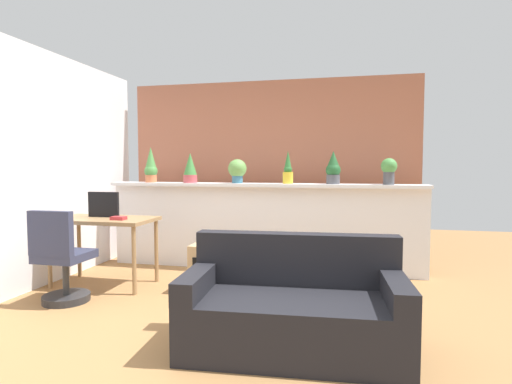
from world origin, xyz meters
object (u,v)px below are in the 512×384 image
Objects in this scene: potted_plant_0 at (151,166)px; potted_plant_5 at (389,169)px; side_cube_shelf at (212,267)px; potted_plant_4 at (333,168)px; potted_plant_1 at (190,168)px; potted_plant_3 at (288,170)px; vase_on_shelf at (208,237)px; potted_plant_2 at (237,170)px; couch at (294,310)px; tv_monitor at (104,204)px; desk at (104,226)px; office_chair at (61,264)px; book_on_desk at (119,218)px.

potted_plant_0 is 1.52× the size of potted_plant_5.
side_cube_shelf is (-1.86, -0.92, -1.03)m from potted_plant_5.
side_cube_shelf is at bearing -141.90° from potted_plant_4.
potted_plant_3 is (1.28, 0.01, -0.02)m from potted_plant_1.
side_cube_shelf is 0.33m from vase_on_shelf.
potted_plant_2 is 0.75× the size of potted_plant_3.
potted_plant_1 is 1.83m from potted_plant_4.
potted_plant_3 is 2.37m from couch.
side_cube_shelf is at bearing -0.50° from tv_monitor.
potted_plant_5 is (1.19, -0.02, 0.01)m from potted_plant_3.
desk is 1.21× the size of office_chair.
potted_plant_3 reaches higher than potted_plant_5.
potted_plant_5 is at bearing -0.87° from potted_plant_2.
potted_plant_1 is 0.95× the size of potted_plant_3.
tv_monitor is 0.40× the size of office_chair.
potted_plant_5 is at bearing 26.21° from side_cube_shelf.
potted_plant_0 reaches higher than potted_plant_1.
potted_plant_1 reaches higher than desk.
potted_plant_4 is 2.73m from desk.
book_on_desk is (-0.98, -0.18, 0.52)m from side_cube_shelf.
potted_plant_2 is at bearing 88.50° from side_cube_shelf.
potted_plant_5 is at bearing -0.24° from potted_plant_0.
desk reaches higher than side_cube_shelf.
tv_monitor is 0.37m from book_on_desk.
potted_plant_2 is 1.84m from potted_plant_5.
potted_plant_3 is 0.55m from potted_plant_4.
book_on_desk is 2.30m from couch.
office_chair is 1.43m from vase_on_shelf.
tv_monitor is (-0.67, -0.92, -0.40)m from potted_plant_1.
potted_plant_1 reaches higher than side_cube_shelf.
book_on_desk is (-2.20, -1.13, -0.52)m from potted_plant_4.
potted_plant_4 reaches higher than couch.
potted_plant_0 is at bearing 86.10° from office_chair.
potted_plant_4 is 0.25× the size of couch.
couch is at bearing -95.18° from potted_plant_4.
potted_plant_3 is 0.25× the size of couch.
office_chair is (-0.67, -1.64, -0.91)m from potted_plant_1.
potted_plant_5 is at bearing -3.70° from potted_plant_4.
potted_plant_2 is at bearing 51.94° from office_chair.
potted_plant_2 is 1.72m from desk.
office_chair is at bearing 168.26° from couch.
potted_plant_5 reaches higher than tv_monitor.
tv_monitor is 0.73× the size of side_cube_shelf.
potted_plant_4 is at bearing 0.69° from potted_plant_0.
potted_plant_4 is 2.38m from couch.
couch is (1.63, -2.12, -1.01)m from potted_plant_1.
potted_plant_2 is 2.03× the size of vase_on_shelf.
potted_plant_3 is 1.54m from side_cube_shelf.
desk is (-1.90, -1.01, -0.61)m from potted_plant_3.
potted_plant_1 is 1.21m from tv_monitor.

